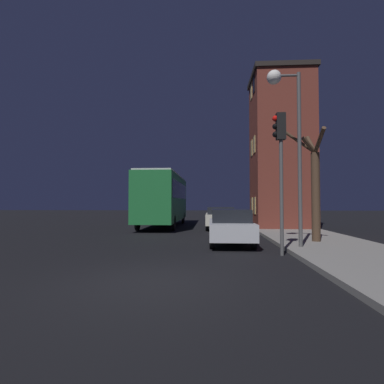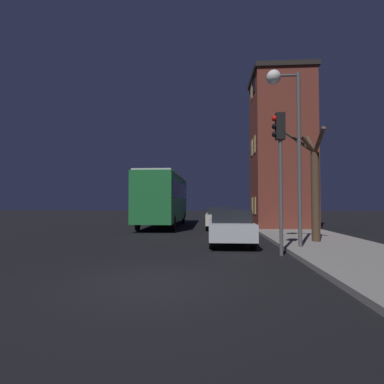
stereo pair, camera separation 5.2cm
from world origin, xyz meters
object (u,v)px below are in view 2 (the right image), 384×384
object	(u,v)px
bus	(164,196)
car_near_lane	(230,226)
streetlamp	(285,113)
car_mid_lane	(220,217)
traffic_light	(280,153)
bare_tree	(314,185)

from	to	relation	value
bus	car_near_lane	size ratio (longest dim) A/B	2.23
streetlamp	car_near_lane	distance (m)	4.99
car_near_lane	car_mid_lane	bearing A→B (deg)	91.58
traffic_light	bare_tree	distance (m)	3.42
streetlamp	car_near_lane	xyz separation A→B (m)	(-1.96, 1.63, -4.29)
streetlamp	car_mid_lane	bearing A→B (deg)	103.85
bus	car_near_lane	world-z (taller)	bus
traffic_light	bus	world-z (taller)	traffic_light
streetlamp	car_mid_lane	xyz separation A→B (m)	(-2.15, 8.73, -4.28)
streetlamp	bus	world-z (taller)	streetlamp
bare_tree	car_near_lane	world-z (taller)	bare_tree
bus	car_near_lane	bearing A→B (deg)	-64.53
bare_tree	bus	world-z (taller)	bare_tree
car_near_lane	car_mid_lane	size ratio (longest dim) A/B	1.08
traffic_light	car_near_lane	distance (m)	4.04
bare_tree	traffic_light	bearing A→B (deg)	-127.30
bus	car_mid_lane	world-z (taller)	bus
traffic_light	bus	size ratio (longest dim) A/B	0.48
streetlamp	bus	bearing A→B (deg)	120.44
streetlamp	bare_tree	xyz separation A→B (m)	(1.54, 1.57, -2.60)
traffic_light	bus	distance (m)	13.03
streetlamp	bare_tree	size ratio (longest dim) A/B	1.37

